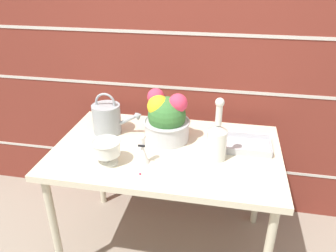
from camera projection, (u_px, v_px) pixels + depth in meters
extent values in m
plane|color=gray|center=(167.00, 244.00, 2.17)|extent=(12.00, 12.00, 0.00)
cube|color=maroon|center=(182.00, 60.00, 2.14)|extent=(3.60, 0.08, 2.20)
cube|color=beige|center=(180.00, 161.00, 2.45)|extent=(3.53, 0.00, 0.02)
cube|color=beige|center=(181.00, 88.00, 2.19)|extent=(3.53, 0.00, 0.02)
cube|color=beige|center=(182.00, 33.00, 2.02)|extent=(3.53, 0.00, 0.02)
cube|color=beige|center=(167.00, 151.00, 1.84)|extent=(1.26, 0.79, 0.04)
cylinder|color=beige|center=(55.00, 229.00, 1.82)|extent=(0.04, 0.04, 0.70)
cylinder|color=beige|center=(100.00, 163.00, 2.40)|extent=(0.04, 0.04, 0.70)
cylinder|color=beige|center=(259.00, 181.00, 2.21)|extent=(0.04, 0.04, 0.70)
cylinder|color=#93999E|center=(107.00, 119.00, 1.97)|extent=(0.17, 0.17, 0.18)
cylinder|color=#93999E|center=(128.00, 119.00, 1.95)|extent=(0.14, 0.02, 0.09)
cone|color=#93999E|center=(139.00, 115.00, 1.92)|extent=(0.05, 0.05, 0.06)
torus|color=#93999E|center=(105.00, 103.00, 1.93)|extent=(0.13, 0.01, 0.13)
cylinder|color=silver|center=(108.00, 162.00, 1.70)|extent=(0.11, 0.11, 0.01)
cylinder|color=silver|center=(107.00, 157.00, 1.69)|extent=(0.04, 0.04, 0.04)
sphere|color=silver|center=(107.00, 157.00, 1.69)|extent=(0.05, 0.05, 0.05)
cylinder|color=silver|center=(106.00, 148.00, 1.67)|extent=(0.14, 0.14, 0.07)
torus|color=silver|center=(106.00, 142.00, 1.65)|extent=(0.15, 0.15, 0.01)
cylinder|color=#BCBCC1|center=(167.00, 130.00, 1.91)|extent=(0.26, 0.26, 0.12)
torus|color=#BCBCC1|center=(167.00, 121.00, 1.88)|extent=(0.27, 0.27, 0.01)
sphere|color=#387033|center=(167.00, 115.00, 1.86)|extent=(0.22, 0.22, 0.22)
sphere|color=yellow|center=(159.00, 106.00, 1.83)|extent=(0.13, 0.13, 0.13)
sphere|color=#E03856|center=(156.00, 97.00, 1.86)|extent=(0.10, 0.10, 0.10)
sphere|color=#E03856|center=(178.00, 103.00, 1.81)|extent=(0.11, 0.11, 0.11)
cylinder|color=silver|center=(217.00, 145.00, 1.71)|extent=(0.10, 0.10, 0.16)
cone|color=silver|center=(218.00, 128.00, 1.66)|extent=(0.10, 0.10, 0.04)
cylinder|color=silver|center=(219.00, 115.00, 1.63)|extent=(0.03, 0.03, 0.11)
sphere|color=silver|center=(220.00, 102.00, 1.60)|extent=(0.05, 0.05, 0.05)
cone|color=white|center=(143.00, 153.00, 1.68)|extent=(0.07, 0.07, 0.11)
cylinder|color=white|center=(142.00, 140.00, 1.65)|extent=(0.03, 0.03, 0.04)
sphere|color=white|center=(142.00, 137.00, 1.64)|extent=(0.04, 0.04, 0.04)
cube|color=black|center=(142.00, 146.00, 1.64)|extent=(0.04, 0.01, 0.01)
cube|color=#B7B7BC|center=(241.00, 146.00, 1.85)|extent=(0.32, 0.19, 0.01)
cube|color=#B7B7BC|center=(241.00, 152.00, 1.76)|extent=(0.32, 0.01, 0.04)
cube|color=#B7B7BC|center=(241.00, 136.00, 1.93)|extent=(0.32, 0.01, 0.04)
cube|color=#B7B7BC|center=(213.00, 141.00, 1.87)|extent=(0.01, 0.19, 0.04)
cube|color=#B7B7BC|center=(271.00, 146.00, 1.82)|extent=(0.01, 0.19, 0.04)
sphere|color=#E03856|center=(140.00, 174.00, 1.61)|extent=(0.01, 0.01, 0.01)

